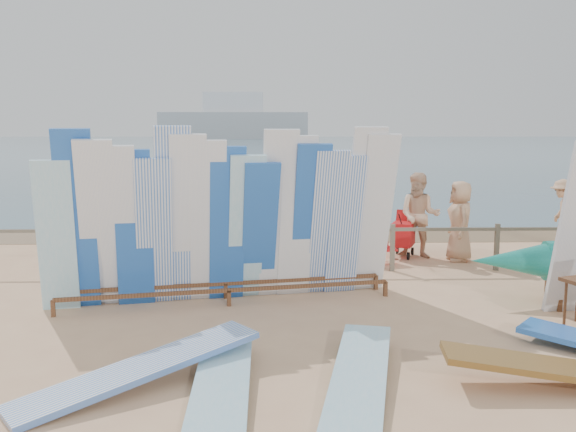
{
  "coord_description": "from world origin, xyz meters",
  "views": [
    {
      "loc": [
        -0.28,
        -8.3,
        2.66
      ],
      "look_at": [
        0.01,
        2.94,
        1.07
      ],
      "focal_mm": 38.0,
      "sensor_mm": 36.0,
      "label": 1
    }
  ],
  "objects_px": {
    "beachgoer_8": "(419,215)",
    "beachgoer_extra_1": "(76,207)",
    "beachgoer_2": "(98,215)",
    "flat_board_a": "(221,398)",
    "beach_chair_right": "(380,251)",
    "flat_board_e": "(141,386)",
    "stroller": "(403,239)",
    "beachgoer_6": "(460,221)",
    "main_surfboard_rack": "(227,224)",
    "flat_board_c": "(574,388)",
    "beachgoer_9": "(562,213)",
    "beachgoer_1": "(105,211)",
    "beachgoer_3": "(268,210)",
    "beach_chair_left": "(351,252)",
    "beachgoer_5": "(259,206)",
    "flat_board_b": "(359,387)",
    "beachgoer_4": "(246,221)"
  },
  "relations": [
    {
      "from": "beachgoer_8",
      "to": "beachgoer_extra_1",
      "type": "distance_m",
      "value": 8.31
    },
    {
      "from": "beachgoer_extra_1",
      "to": "beachgoer_2",
      "type": "distance_m",
      "value": 2.55
    },
    {
      "from": "flat_board_a",
      "to": "beach_chair_right",
      "type": "distance_m",
      "value": 6.74
    },
    {
      "from": "flat_board_e",
      "to": "stroller",
      "type": "relative_size",
      "value": 2.79
    },
    {
      "from": "beachgoer_2",
      "to": "beachgoer_6",
      "type": "bearing_deg",
      "value": 118.41
    },
    {
      "from": "main_surfboard_rack",
      "to": "flat_board_e",
      "type": "distance_m",
      "value": 3.43
    },
    {
      "from": "flat_board_c",
      "to": "beachgoer_9",
      "type": "relative_size",
      "value": 1.74
    },
    {
      "from": "beachgoer_6",
      "to": "beachgoer_9",
      "type": "height_order",
      "value": "beachgoer_6"
    },
    {
      "from": "stroller",
      "to": "beachgoer_extra_1",
      "type": "relative_size",
      "value": 0.61
    },
    {
      "from": "stroller",
      "to": "beachgoer_2",
      "type": "height_order",
      "value": "beachgoer_2"
    },
    {
      "from": "flat_board_a",
      "to": "beachgoer_1",
      "type": "xyz_separation_m",
      "value": [
        -3.43,
        8.5,
        0.77
      ]
    },
    {
      "from": "beachgoer_3",
      "to": "beachgoer_8",
      "type": "bearing_deg",
      "value": -34.51
    },
    {
      "from": "flat_board_c",
      "to": "stroller",
      "type": "xyz_separation_m",
      "value": [
        -0.36,
        6.67,
        0.39
      ]
    },
    {
      "from": "beachgoer_extra_1",
      "to": "beach_chair_left",
      "type": "bearing_deg",
      "value": -21.27
    },
    {
      "from": "flat_board_a",
      "to": "beach_chair_left",
      "type": "xyz_separation_m",
      "value": [
        2.08,
        6.06,
        0.25
      ]
    },
    {
      "from": "flat_board_a",
      "to": "beach_chair_left",
      "type": "bearing_deg",
      "value": 70.6
    },
    {
      "from": "beachgoer_8",
      "to": "beachgoer_1",
      "type": "bearing_deg",
      "value": -174.7
    },
    {
      "from": "flat_board_a",
      "to": "beachgoer_1",
      "type": "distance_m",
      "value": 9.2
    },
    {
      "from": "beachgoer_6",
      "to": "beachgoer_9",
      "type": "relative_size",
      "value": 1.06
    },
    {
      "from": "flat_board_e",
      "to": "beachgoer_5",
      "type": "height_order",
      "value": "beachgoer_5"
    },
    {
      "from": "beachgoer_extra_1",
      "to": "flat_board_a",
      "type": "bearing_deg",
      "value": -59.79
    },
    {
      "from": "beachgoer_1",
      "to": "beachgoer_3",
      "type": "height_order",
      "value": "beachgoer_3"
    },
    {
      "from": "beachgoer_3",
      "to": "stroller",
      "type": "bearing_deg",
      "value": -35.45
    },
    {
      "from": "flat_board_b",
      "to": "main_surfboard_rack",
      "type": "bearing_deg",
      "value": 128.9
    },
    {
      "from": "flat_board_a",
      "to": "beachgoer_5",
      "type": "distance_m",
      "value": 9.36
    },
    {
      "from": "beach_chair_right",
      "to": "beachgoer_4",
      "type": "bearing_deg",
      "value": 153.23
    },
    {
      "from": "beachgoer_9",
      "to": "beach_chair_left",
      "type": "bearing_deg",
      "value": -55.39
    },
    {
      "from": "flat_board_b",
      "to": "beachgoer_4",
      "type": "distance_m",
      "value": 6.58
    },
    {
      "from": "beachgoer_1",
      "to": "beachgoer_2",
      "type": "xyz_separation_m",
      "value": [
        0.28,
        -1.53,
        0.13
      ]
    },
    {
      "from": "flat_board_a",
      "to": "beachgoer_1",
      "type": "relative_size",
      "value": 1.75
    },
    {
      "from": "flat_board_a",
      "to": "stroller",
      "type": "height_order",
      "value": "stroller"
    },
    {
      "from": "beach_chair_left",
      "to": "beachgoer_9",
      "type": "relative_size",
      "value": 0.55
    },
    {
      "from": "beachgoer_6",
      "to": "beachgoer_9",
      "type": "bearing_deg",
      "value": 119.91
    },
    {
      "from": "flat_board_c",
      "to": "beach_chair_right",
      "type": "xyz_separation_m",
      "value": [
        -0.97,
        6.04,
        0.24
      ]
    },
    {
      "from": "flat_board_e",
      "to": "stroller",
      "type": "distance_m",
      "value": 7.72
    },
    {
      "from": "beachgoer_9",
      "to": "beach_chair_right",
      "type": "bearing_deg",
      "value": -54.38
    },
    {
      "from": "beachgoer_5",
      "to": "beachgoer_3",
      "type": "distance_m",
      "value": 1.14
    },
    {
      "from": "beachgoer_6",
      "to": "beachgoer_2",
      "type": "relative_size",
      "value": 0.91
    },
    {
      "from": "beach_chair_right",
      "to": "beachgoer_extra_1",
      "type": "xyz_separation_m",
      "value": [
        -7.01,
        3.04,
        0.55
      ]
    },
    {
      "from": "flat_board_c",
      "to": "beach_chair_right",
      "type": "relative_size",
      "value": 3.26
    },
    {
      "from": "flat_board_c",
      "to": "beachgoer_5",
      "type": "relative_size",
      "value": 1.71
    },
    {
      "from": "flat_board_a",
      "to": "beachgoer_extra_1",
      "type": "bearing_deg",
      "value": 114.68
    },
    {
      "from": "beachgoer_3",
      "to": "beach_chair_left",
      "type": "bearing_deg",
      "value": -61.9
    },
    {
      "from": "flat_board_e",
      "to": "flat_board_b",
      "type": "relative_size",
      "value": 1.0
    },
    {
      "from": "stroller",
      "to": "beachgoer_9",
      "type": "xyz_separation_m",
      "value": [
        3.91,
        1.12,
        0.39
      ]
    },
    {
      "from": "beachgoer_5",
      "to": "flat_board_e",
      "type": "bearing_deg",
      "value": -97.8
    },
    {
      "from": "beach_chair_left",
      "to": "beachgoer_6",
      "type": "relative_size",
      "value": 0.52
    },
    {
      "from": "beachgoer_1",
      "to": "beachgoer_5",
      "type": "height_order",
      "value": "beachgoer_5"
    },
    {
      "from": "beach_chair_left",
      "to": "beachgoer_1",
      "type": "distance_m",
      "value": 6.05
    },
    {
      "from": "beachgoer_5",
      "to": "beachgoer_9",
      "type": "bearing_deg",
      "value": -12.32
    }
  ]
}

